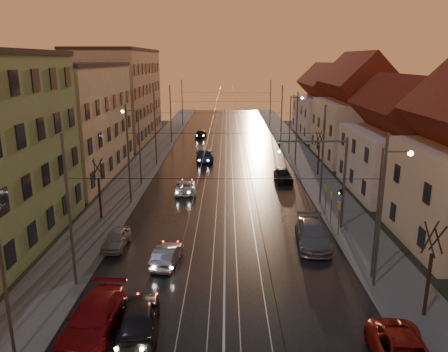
{
  "coord_description": "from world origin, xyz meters",
  "views": [
    {
      "loc": [
        0.13,
        -13.73,
        12.73
      ],
      "look_at": [
        -0.11,
        22.84,
        2.95
      ],
      "focal_mm": 35.0,
      "sensor_mm": 36.0,
      "label": 1
    }
  ],
  "objects_px": {
    "driving_car_2": "(185,187)",
    "driving_car_3": "(205,155)",
    "parked_left_3": "(116,239)",
    "parked_right_2": "(283,175)",
    "street_lamp_2": "(136,139)",
    "driving_car_1": "(167,255)",
    "street_lamp_1": "(384,202)",
    "driving_car_4": "(201,134)",
    "parked_left_2": "(94,318)",
    "traffic_light_mast": "(332,172)",
    "street_lamp_3": "(292,119)",
    "parked_right_1": "(313,234)",
    "driving_car_0": "(139,317)"
  },
  "relations": [
    {
      "from": "driving_car_2",
      "to": "driving_car_3",
      "type": "height_order",
      "value": "driving_car_3"
    },
    {
      "from": "parked_left_3",
      "to": "parked_right_2",
      "type": "height_order",
      "value": "parked_right_2"
    },
    {
      "from": "street_lamp_2",
      "to": "driving_car_1",
      "type": "xyz_separation_m",
      "value": [
        5.4,
        -18.11,
        -4.25
      ]
    },
    {
      "from": "driving_car_1",
      "to": "parked_right_2",
      "type": "xyz_separation_m",
      "value": [
        9.91,
        19.88,
        0.07
      ]
    },
    {
      "from": "street_lamp_1",
      "to": "driving_car_4",
      "type": "bearing_deg",
      "value": 105.28
    },
    {
      "from": "street_lamp_2",
      "to": "parked_left_2",
      "type": "relative_size",
      "value": 1.48
    },
    {
      "from": "driving_car_1",
      "to": "parked_right_2",
      "type": "height_order",
      "value": "parked_right_2"
    },
    {
      "from": "street_lamp_2",
      "to": "traffic_light_mast",
      "type": "bearing_deg",
      "value": -35.07
    },
    {
      "from": "driving_car_1",
      "to": "parked_left_2",
      "type": "bearing_deg",
      "value": 78.07
    },
    {
      "from": "parked_left_2",
      "to": "parked_right_2",
      "type": "height_order",
      "value": "parked_left_2"
    },
    {
      "from": "driving_car_1",
      "to": "parked_left_2",
      "type": "distance_m",
      "value": 7.72
    },
    {
      "from": "traffic_light_mast",
      "to": "driving_car_1",
      "type": "bearing_deg",
      "value": -152.45
    },
    {
      "from": "driving_car_1",
      "to": "street_lamp_3",
      "type": "bearing_deg",
      "value": -103.54
    },
    {
      "from": "parked_right_2",
      "to": "driving_car_3",
      "type": "bearing_deg",
      "value": 128.59
    },
    {
      "from": "street_lamp_2",
      "to": "parked_right_2",
      "type": "distance_m",
      "value": 15.97
    },
    {
      "from": "driving_car_1",
      "to": "parked_right_1",
      "type": "height_order",
      "value": "parked_right_1"
    },
    {
      "from": "street_lamp_2",
      "to": "street_lamp_3",
      "type": "height_order",
      "value": "same"
    },
    {
      "from": "driving_car_2",
      "to": "parked_left_3",
      "type": "height_order",
      "value": "parked_left_3"
    },
    {
      "from": "parked_right_1",
      "to": "parked_right_2",
      "type": "height_order",
      "value": "parked_right_1"
    },
    {
      "from": "driving_car_4",
      "to": "parked_right_2",
      "type": "height_order",
      "value": "parked_right_2"
    },
    {
      "from": "driving_car_1",
      "to": "parked_right_1",
      "type": "relative_size",
      "value": 0.7
    },
    {
      "from": "parked_right_1",
      "to": "driving_car_1",
      "type": "bearing_deg",
      "value": -158.68
    },
    {
      "from": "street_lamp_2",
      "to": "driving_car_2",
      "type": "bearing_deg",
      "value": -26.14
    },
    {
      "from": "driving_car_2",
      "to": "driving_car_0",
      "type": "bearing_deg",
      "value": 84.26
    },
    {
      "from": "street_lamp_2",
      "to": "driving_car_3",
      "type": "height_order",
      "value": "street_lamp_2"
    },
    {
      "from": "parked_left_2",
      "to": "street_lamp_3",
      "type": "bearing_deg",
      "value": 73.02
    },
    {
      "from": "driving_car_2",
      "to": "parked_right_2",
      "type": "distance_m",
      "value": 11.04
    },
    {
      "from": "driving_car_1",
      "to": "parked_right_2",
      "type": "bearing_deg",
      "value": -109.44
    },
    {
      "from": "street_lamp_1",
      "to": "parked_right_2",
      "type": "distance_m",
      "value": 22.36
    },
    {
      "from": "traffic_light_mast",
      "to": "parked_left_2",
      "type": "relative_size",
      "value": 1.34
    },
    {
      "from": "driving_car_2",
      "to": "parked_left_3",
      "type": "xyz_separation_m",
      "value": [
        -3.63,
        -12.97,
        0.01
      ]
    },
    {
      "from": "driving_car_2",
      "to": "driving_car_1",
      "type": "bearing_deg",
      "value": 85.47
    },
    {
      "from": "parked_right_2",
      "to": "parked_right_1",
      "type": "bearing_deg",
      "value": -94.03
    },
    {
      "from": "driving_car_2",
      "to": "driving_car_4",
      "type": "height_order",
      "value": "driving_car_4"
    },
    {
      "from": "traffic_light_mast",
      "to": "driving_car_2",
      "type": "height_order",
      "value": "traffic_light_mast"
    },
    {
      "from": "street_lamp_3",
      "to": "parked_left_3",
      "type": "relative_size",
      "value": 2.21
    },
    {
      "from": "street_lamp_1",
      "to": "parked_right_1",
      "type": "height_order",
      "value": "street_lamp_1"
    },
    {
      "from": "driving_car_1",
      "to": "driving_car_2",
      "type": "height_order",
      "value": "driving_car_1"
    },
    {
      "from": "traffic_light_mast",
      "to": "street_lamp_3",
      "type": "bearing_deg",
      "value": 87.73
    },
    {
      "from": "street_lamp_3",
      "to": "driving_car_1",
      "type": "distance_m",
      "value": 36.68
    },
    {
      "from": "street_lamp_2",
      "to": "street_lamp_3",
      "type": "relative_size",
      "value": 1.0
    },
    {
      "from": "street_lamp_3",
      "to": "driving_car_4",
      "type": "relative_size",
      "value": 2.06
    },
    {
      "from": "driving_car_4",
      "to": "parked_left_2",
      "type": "bearing_deg",
      "value": 93.98
    },
    {
      "from": "parked_left_3",
      "to": "parked_right_2",
      "type": "bearing_deg",
      "value": 52.98
    },
    {
      "from": "street_lamp_2",
      "to": "driving_car_2",
      "type": "distance_m",
      "value": 7.14
    },
    {
      "from": "driving_car_2",
      "to": "parked_left_2",
      "type": "height_order",
      "value": "parked_left_2"
    },
    {
      "from": "street_lamp_1",
      "to": "parked_right_2",
      "type": "height_order",
      "value": "street_lamp_1"
    },
    {
      "from": "driving_car_0",
      "to": "driving_car_1",
      "type": "distance_m",
      "value": 7.23
    },
    {
      "from": "driving_car_1",
      "to": "parked_left_2",
      "type": "height_order",
      "value": "parked_left_2"
    },
    {
      "from": "parked_left_2",
      "to": "driving_car_4",
      "type": "bearing_deg",
      "value": 91.25
    }
  ]
}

